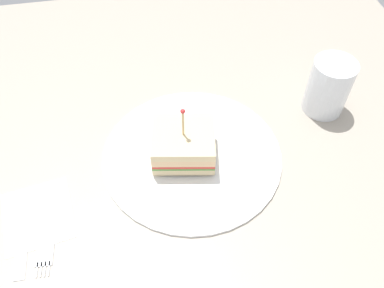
% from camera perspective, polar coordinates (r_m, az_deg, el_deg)
% --- Properties ---
extents(ground_plane, '(1.00, 1.00, 0.02)m').
position_cam_1_polar(ground_plane, '(0.63, 0.00, -2.29)').
color(ground_plane, '#9E9384').
extents(plate, '(0.28, 0.28, 0.01)m').
position_cam_1_polar(plate, '(0.61, 0.00, -1.46)').
color(plate, white).
rests_on(plate, ground_plane).
extents(sandwich_half_center, '(0.10, 0.11, 0.10)m').
position_cam_1_polar(sandwich_half_center, '(0.59, -1.24, 0.09)').
color(sandwich_half_center, beige).
rests_on(sandwich_half_center, plate).
extents(drink_glass, '(0.07, 0.07, 0.10)m').
position_cam_1_polar(drink_glass, '(0.69, 19.08, 7.61)').
color(drink_glass, '#B74C33').
rests_on(drink_glass, ground_plane).
extents(napkin, '(0.12, 0.11, 0.00)m').
position_cam_1_polar(napkin, '(0.60, -21.45, -9.54)').
color(napkin, white).
rests_on(napkin, ground_plane).
extents(fork, '(0.13, 0.02, 0.00)m').
position_cam_1_polar(fork, '(0.58, -20.33, -12.89)').
color(fork, silver).
rests_on(fork, ground_plane).
extents(knife, '(0.13, 0.02, 0.00)m').
position_cam_1_polar(knife, '(0.59, -23.32, -12.52)').
color(knife, silver).
rests_on(knife, ground_plane).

